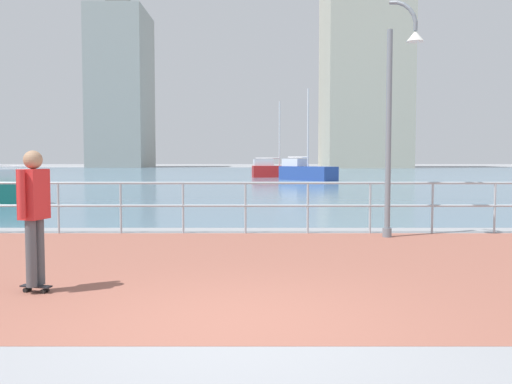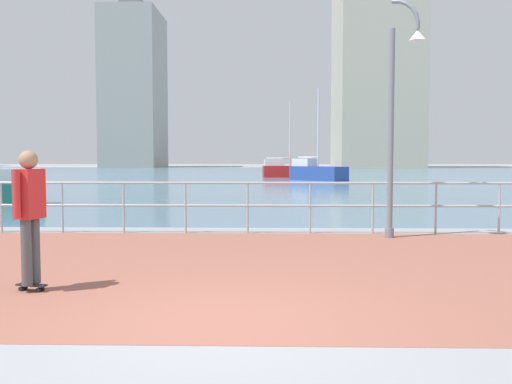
{
  "view_description": "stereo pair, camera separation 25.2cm",
  "coord_description": "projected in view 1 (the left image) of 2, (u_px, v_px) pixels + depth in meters",
  "views": [
    {
      "loc": [
        0.24,
        -5.58,
        1.69
      ],
      "look_at": [
        0.26,
        4.1,
        1.1
      ],
      "focal_mm": 38.97,
      "sensor_mm": 36.0,
      "label": 1
    },
    {
      "loc": [
        0.49,
        -5.57,
        1.69
      ],
      "look_at": [
        0.26,
        4.1,
        1.1
      ],
      "focal_mm": 38.97,
      "sensor_mm": 36.0,
      "label": 2
    }
  ],
  "objects": [
    {
      "name": "waterfront_railing",
      "position": [
        244.0,
        198.0,
        12.44
      ],
      "size": [
        25.25,
        0.06,
        1.16
      ],
      "color": "#9EADB7",
      "rests_on": "ground"
    },
    {
      "name": "tower_brick",
      "position": [
        120.0,
        89.0,
        103.68
      ],
      "size": [
        10.01,
        14.4,
        30.83
      ],
      "color": "#939993",
      "rests_on": "ground"
    },
    {
      "name": "brick_paving",
      "position": [
        240.0,
        265.0,
        8.74
      ],
      "size": [
        28.0,
        7.51,
        0.01
      ],
      "primitive_type": "cube",
      "color": "#935647",
      "rests_on": "ground"
    },
    {
      "name": "lamppost",
      "position": [
        396.0,
        107.0,
        11.62
      ],
      "size": [
        0.72,
        0.59,
        4.98
      ],
      "color": "slate",
      "rests_on": "ground"
    },
    {
      "name": "harbor_water",
      "position": [
        253.0,
        174.0,
        57.4
      ],
      "size": [
        180.0,
        88.0,
        0.0
      ],
      "primitive_type": "cube",
      "color": "slate",
      "rests_on": "ground"
    },
    {
      "name": "sailboat_gray",
      "position": [
        276.0,
        170.0,
        48.97
      ],
      "size": [
        4.89,
        2.03,
        6.67
      ],
      "color": "#B21E1E",
      "rests_on": "ground"
    },
    {
      "name": "sailboat_ivory",
      "position": [
        305.0,
        172.0,
        42.46
      ],
      "size": [
        4.31,
        4.8,
        6.95
      ],
      "color": "#284799",
      "rests_on": "ground"
    },
    {
      "name": "skateboarder",
      "position": [
        33.0,
        207.0,
        6.92
      ],
      "size": [
        0.41,
        0.55,
        1.79
      ],
      "color": "black",
      "rests_on": "ground"
    },
    {
      "name": "ground",
      "position": [
        252.0,
        179.0,
        45.59
      ],
      "size": [
        220.0,
        220.0,
        0.0
      ],
      "primitive_type": "plane",
      "color": "gray"
    },
    {
      "name": "tower_beige",
      "position": [
        363.0,
        45.0,
        97.34
      ],
      "size": [
        13.95,
        16.61,
        44.82
      ],
      "color": "#B2AD99",
      "rests_on": "ground"
    }
  ]
}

